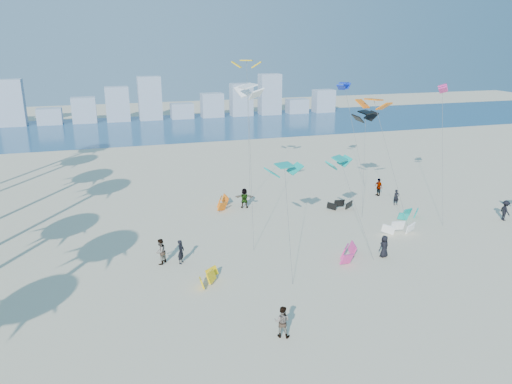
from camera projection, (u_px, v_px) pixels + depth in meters
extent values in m
plane|color=navy|center=(149.00, 128.00, 88.05)|extent=(220.00, 220.00, 0.00)
imported|color=black|center=(181.00, 252.00, 34.96)|extent=(0.70, 0.77, 1.77)
imported|color=gray|center=(282.00, 322.00, 26.30)|extent=(1.09, 1.01, 1.79)
imported|color=black|center=(384.00, 246.00, 35.97)|extent=(0.92, 0.71, 1.67)
imported|color=gray|center=(378.00, 187.00, 50.14)|extent=(0.63, 1.13, 1.82)
imported|color=black|center=(505.00, 211.00, 43.26)|extent=(0.86, 1.27, 1.82)
imported|color=gray|center=(244.00, 198.00, 46.49)|extent=(1.86, 1.06, 1.91)
imported|color=black|center=(396.00, 197.00, 47.33)|extent=(0.59, 0.43, 1.52)
imported|color=gray|center=(160.00, 252.00, 34.84)|extent=(1.13, 1.16, 1.88)
cylinder|color=#595959|center=(288.00, 221.00, 34.07)|extent=(1.47, 5.88, 6.53)
cylinder|color=#595959|center=(391.00, 163.00, 41.86)|extent=(2.17, 3.50, 10.45)
cylinder|color=#595959|center=(364.00, 165.00, 44.46)|extent=(1.48, 3.10, 8.97)
cylinder|color=#595959|center=(251.00, 167.00, 37.78)|extent=(0.91, 4.47, 11.85)
cylinder|color=#595959|center=(355.00, 136.00, 52.34)|extent=(1.93, 2.56, 10.93)
cylinder|color=#595959|center=(248.00, 132.00, 47.93)|extent=(0.33, 2.14, 13.38)
cylinder|color=#595959|center=(443.00, 155.00, 42.51)|extent=(1.39, 3.94, 11.50)
cylinder|color=#595959|center=(356.00, 208.00, 36.55)|extent=(1.00, 4.30, 6.65)
cube|color=#9EADBF|center=(11.00, 103.00, 89.40)|extent=(4.40, 3.00, 8.40)
cube|color=#9EADBF|center=(50.00, 116.00, 91.93)|extent=(4.40, 3.00, 3.00)
cube|color=#9EADBF|center=(84.00, 110.00, 93.40)|extent=(4.40, 3.00, 4.80)
cube|color=#9EADBF|center=(117.00, 104.00, 94.86)|extent=(4.40, 3.00, 6.60)
cube|color=#9EADBF|center=(150.00, 98.00, 96.32)|extent=(4.40, 3.00, 8.40)
cube|color=#9EADBF|center=(182.00, 111.00, 98.86)|extent=(4.40, 3.00, 3.00)
cube|color=#9EADBF|center=(212.00, 105.00, 100.32)|extent=(4.40, 3.00, 4.80)
cube|color=#9EADBF|center=(241.00, 100.00, 101.78)|extent=(4.40, 3.00, 6.60)
cube|color=#9EADBF|center=(270.00, 94.00, 103.24)|extent=(4.40, 3.00, 8.40)
cube|color=#9EADBF|center=(297.00, 106.00, 105.78)|extent=(4.40, 3.00, 3.00)
cube|color=#9EADBF|center=(324.00, 101.00, 107.24)|extent=(4.40, 3.00, 4.80)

